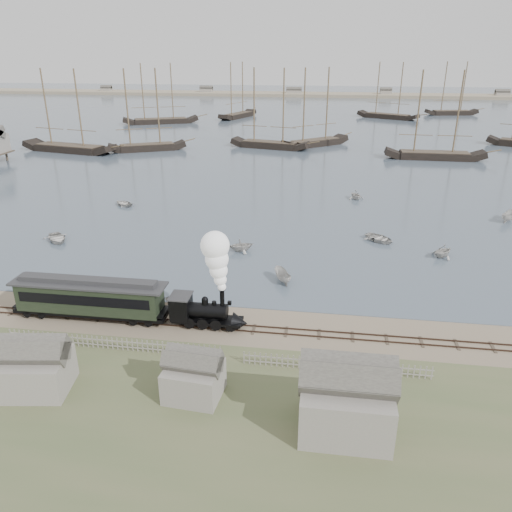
# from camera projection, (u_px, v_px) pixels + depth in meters

# --- Properties ---
(ground) EXTENTS (600.00, 600.00, 0.00)m
(ground) POSITION_uv_depth(u_px,v_px,m) (206.00, 315.00, 48.53)
(ground) COLOR gray
(ground) RESTS_ON ground
(harbor_water) EXTENTS (600.00, 336.00, 0.06)m
(harbor_water) POSITION_uv_depth(u_px,v_px,m) (304.00, 113.00, 203.94)
(harbor_water) COLOR #455463
(harbor_water) RESTS_ON ground
(rail_track) EXTENTS (120.00, 1.80, 0.16)m
(rail_track) POSITION_uv_depth(u_px,v_px,m) (201.00, 325.00, 46.68)
(rail_track) COLOR #3A2920
(rail_track) RESTS_ON ground
(picket_fence_west) EXTENTS (19.00, 0.10, 1.20)m
(picket_fence_west) POSITION_uv_depth(u_px,v_px,m) (114.00, 349.00, 42.99)
(picket_fence_west) COLOR gray
(picket_fence_west) RESTS_ON ground
(picket_fence_east) EXTENTS (15.00, 0.10, 1.20)m
(picket_fence_east) POSITION_uv_depth(u_px,v_px,m) (336.00, 372.00, 40.01)
(picket_fence_east) COLOR gray
(picket_fence_east) RESTS_ON ground
(shed_left) EXTENTS (5.00, 4.00, 4.10)m
(shed_left) POSITION_uv_depth(u_px,v_px,m) (38.00, 389.00, 37.97)
(shed_left) COLOR gray
(shed_left) RESTS_ON ground
(shed_mid) EXTENTS (4.00, 3.50, 3.60)m
(shed_mid) POSITION_uv_depth(u_px,v_px,m) (195.00, 395.00, 37.29)
(shed_mid) COLOR gray
(shed_mid) RESTS_ON ground
(shed_right) EXTENTS (6.00, 5.00, 5.10)m
(shed_right) POSITION_uv_depth(u_px,v_px,m) (344.00, 429.00, 34.00)
(shed_right) COLOR gray
(shed_right) RESTS_ON ground
(far_spit) EXTENTS (500.00, 20.00, 1.80)m
(far_spit) POSITION_uv_depth(u_px,v_px,m) (312.00, 96.00, 277.09)
(far_spit) COLOR tan
(far_spit) RESTS_ON ground
(locomotive) EXTENTS (7.17, 2.68, 8.94)m
(locomotive) POSITION_uv_depth(u_px,v_px,m) (214.00, 287.00, 44.93)
(locomotive) COLOR black
(locomotive) RESTS_ON ground
(passenger_coach) EXTENTS (14.85, 2.86, 3.61)m
(passenger_coach) POSITION_uv_depth(u_px,v_px,m) (90.00, 296.00, 47.25)
(passenger_coach) COLOR black
(passenger_coach) RESTS_ON ground
(beached_dinghy) EXTENTS (5.08, 5.34, 0.90)m
(beached_dinghy) POSITION_uv_depth(u_px,v_px,m) (182.00, 304.00, 49.66)
(beached_dinghy) COLOR #BAB6B1
(beached_dinghy) RESTS_ON ground
(rowboat_0) EXTENTS (5.44, 5.28, 0.92)m
(rowboat_0) POSITION_uv_depth(u_px,v_px,m) (57.00, 238.00, 66.90)
(rowboat_0) COLOR #BAB6B1
(rowboat_0) RESTS_ON harbor_water
(rowboat_1) EXTENTS (3.82, 4.04, 1.68)m
(rowboat_1) POSITION_uv_depth(u_px,v_px,m) (241.00, 245.00, 63.48)
(rowboat_1) COLOR #BAB6B1
(rowboat_1) RESTS_ON harbor_water
(rowboat_2) EXTENTS (3.62, 2.66, 1.32)m
(rowboat_2) POSITION_uv_depth(u_px,v_px,m) (282.00, 276.00, 55.14)
(rowboat_2) COLOR #BAB6B1
(rowboat_2) RESTS_ON harbor_water
(rowboat_3) EXTENTS (5.24, 5.26, 0.90)m
(rowboat_3) POSITION_uv_depth(u_px,v_px,m) (380.00, 238.00, 66.88)
(rowboat_3) COLOR #BAB6B1
(rowboat_3) RESTS_ON harbor_water
(rowboat_4) EXTENTS (4.08, 4.12, 1.64)m
(rowboat_4) POSITION_uv_depth(u_px,v_px,m) (443.00, 251.00, 61.69)
(rowboat_4) COLOR #BAB6B1
(rowboat_4) RESTS_ON harbor_water
(rowboat_5) EXTENTS (4.05, 3.48, 1.52)m
(rowboat_5) POSITION_uv_depth(u_px,v_px,m) (508.00, 216.00, 74.68)
(rowboat_5) COLOR #BAB6B1
(rowboat_5) RESTS_ON harbor_water
(rowboat_6) EXTENTS (4.19, 4.52, 0.76)m
(rowboat_6) POSITION_uv_depth(u_px,v_px,m) (124.00, 203.00, 82.42)
(rowboat_6) COLOR #BAB6B1
(rowboat_6) RESTS_ON harbor_water
(rowboat_7) EXTENTS (3.95, 3.77, 1.62)m
(rowboat_7) POSITION_uv_depth(u_px,v_px,m) (356.00, 195.00, 85.66)
(rowboat_7) COLOR #BAB6B1
(rowboat_7) RESTS_ON harbor_water
(schooner_0) EXTENTS (26.40, 11.37, 20.00)m
(schooner_0) POSITION_uv_depth(u_px,v_px,m) (64.00, 111.00, 122.30)
(schooner_0) COLOR black
(schooner_0) RESTS_ON harbor_water
(schooner_1) EXTENTS (19.38, 12.39, 20.00)m
(schooner_1) POSITION_uv_depth(u_px,v_px,m) (144.00, 110.00, 123.54)
(schooner_1) COLOR black
(schooner_1) RESTS_ON harbor_water
(schooner_2) EXTENTS (21.35, 9.64, 20.00)m
(schooner_2) POSITION_uv_depth(u_px,v_px,m) (270.00, 109.00, 126.84)
(schooner_2) COLOR black
(schooner_2) RESTS_ON harbor_water
(schooner_3) EXTENTS (18.21, 16.87, 20.00)m
(schooner_3) POSITION_uv_depth(u_px,v_px,m) (317.00, 107.00, 129.86)
(schooner_3) COLOR black
(schooner_3) RESTS_ON harbor_water
(schooner_4) EXTENTS (22.86, 5.67, 20.00)m
(schooner_4) POSITION_uv_depth(u_px,v_px,m) (440.00, 115.00, 113.73)
(schooner_4) COLOR black
(schooner_4) RESTS_ON harbor_water
(schooner_6) EXTENTS (26.07, 15.58, 20.00)m
(schooner_6) POSITION_uv_depth(u_px,v_px,m) (159.00, 93.00, 170.64)
(schooner_6) COLOR black
(schooner_6) RESTS_ON harbor_water
(schooner_7) EXTENTS (12.28, 21.58, 20.00)m
(schooner_7) POSITION_uv_depth(u_px,v_px,m) (238.00, 90.00, 185.00)
(schooner_7) COLOR black
(schooner_7) RESTS_ON harbor_water
(schooner_8) EXTENTS (22.85, 15.70, 20.00)m
(schooner_8) POSITION_uv_depth(u_px,v_px,m) (390.00, 90.00, 183.13)
(schooner_8) COLOR black
(schooner_8) RESTS_ON harbor_water
(schooner_9) EXTENTS (20.87, 8.37, 20.00)m
(schooner_9) POSITION_uv_depth(u_px,v_px,m) (455.00, 88.00, 193.37)
(schooner_9) COLOR black
(schooner_9) RESTS_ON harbor_water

